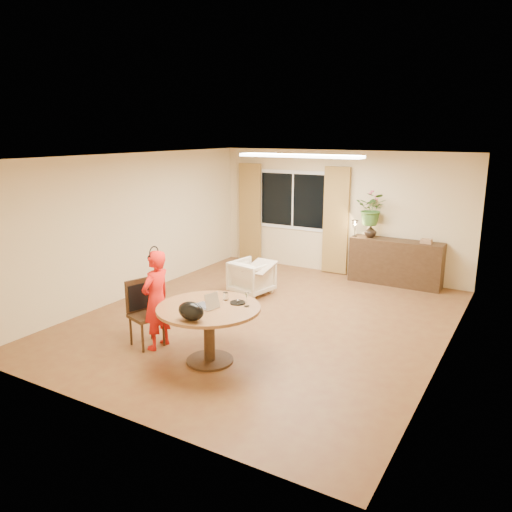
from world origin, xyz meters
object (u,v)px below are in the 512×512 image
at_px(dining_table, 209,319).
at_px(child, 156,300).
at_px(dining_chair, 146,314).
at_px(sideboard, 396,262).
at_px(armchair, 252,277).

relative_size(dining_table, child, 0.96).
relative_size(dining_chair, sideboard, 0.52).
height_order(dining_chair, child, child).
bearing_deg(dining_chair, dining_table, 19.04).
bearing_deg(child, dining_chair, -79.96).
bearing_deg(dining_table, sideboard, 75.88).
xyz_separation_m(armchair, sideboard, (2.16, 1.94, 0.13)).
height_order(dining_table, dining_chair, dining_chair).
height_order(dining_chair, armchair, dining_chair).
distance_m(child, sideboard, 5.13).
bearing_deg(armchair, sideboard, -127.94).
xyz_separation_m(child, sideboard, (2.08, 4.68, -0.25)).
bearing_deg(dining_table, armchair, 109.64).
distance_m(dining_table, dining_chair, 1.08).
relative_size(child, armchair, 2.01).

